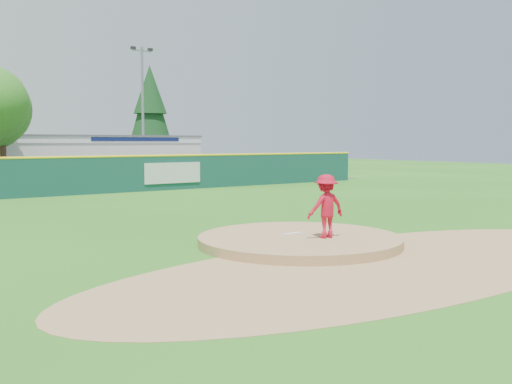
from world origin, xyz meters
TOP-DOWN VIEW (x-y plane):
  - ground at (0.00, 0.00)m, footprint 120.00×120.00m
  - pitchers_mound at (0.00, 0.00)m, footprint 5.50×5.50m
  - pitching_rubber at (0.00, 0.30)m, footprint 0.60×0.15m
  - infield_dirt_arc at (0.00, -3.00)m, footprint 15.40×15.40m
  - parking_lot at (0.00, 27.00)m, footprint 44.00×16.00m
  - pitcher at (0.35, -0.65)m, footprint 1.16×0.75m
  - pool_building_grp at (6.00, 31.99)m, footprint 15.20×8.20m
  - fence_banners at (-0.34, 17.92)m, footprint 15.61×0.04m
  - outfield_fence at (0.00, 18.00)m, footprint 40.00×0.14m
  - deciduous_tree at (-2.00, 25.00)m, footprint 5.60×5.60m
  - conifer_tree at (13.00, 36.00)m, footprint 4.40×4.40m
  - light_pole_right at (9.00, 29.00)m, footprint 1.75×0.25m

SIDE VIEW (x-z plane):
  - ground at x=0.00m, z-range 0.00..0.00m
  - pitchers_mound at x=0.00m, z-range -0.25..0.25m
  - infield_dirt_arc at x=0.00m, z-range 0.00..0.01m
  - parking_lot at x=0.00m, z-range 0.00..0.02m
  - pitching_rubber at x=0.00m, z-range 0.25..0.29m
  - fence_banners at x=-0.34m, z-range 0.40..1.60m
  - outfield_fence at x=0.00m, z-range 0.05..2.12m
  - pitcher at x=0.35m, z-range 0.25..1.93m
  - pool_building_grp at x=6.00m, z-range 0.01..3.32m
  - deciduous_tree at x=-2.00m, z-range 0.87..8.23m
  - conifer_tree at x=13.00m, z-range 0.79..10.29m
  - light_pole_right at x=9.00m, z-range 0.54..10.54m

